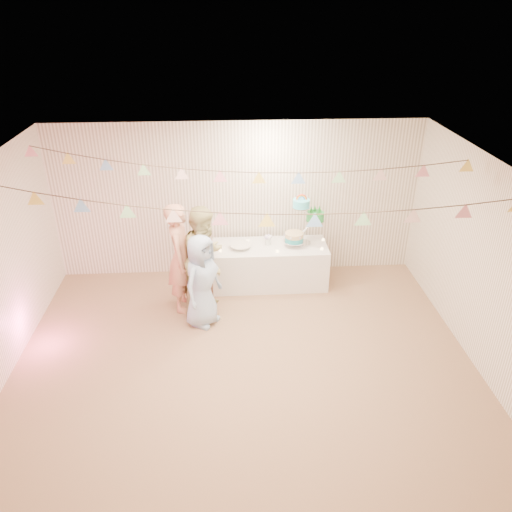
{
  "coord_description": "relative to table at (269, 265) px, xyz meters",
  "views": [
    {
      "loc": [
        -0.17,
        -5.19,
        4.3
      ],
      "look_at": [
        0.2,
        0.8,
        1.15
      ],
      "focal_mm": 35.0,
      "sensor_mm": 36.0,
      "label": 1
    }
  ],
  "objects": [
    {
      "name": "floor",
      "position": [
        -0.5,
        -2.0,
        -0.35
      ],
      "size": [
        6.0,
        6.0,
        0.0
      ],
      "primitive_type": "plane",
      "color": "#846247",
      "rests_on": "ground"
    },
    {
      "name": "ceiling",
      "position": [
        -0.5,
        -2.0,
        2.25
      ],
      "size": [
        6.0,
        6.0,
        0.0
      ],
      "primitive_type": "plane",
      "color": "silver",
      "rests_on": "ground"
    },
    {
      "name": "back_wall",
      "position": [
        -0.5,
        0.5,
        0.95
      ],
      "size": [
        6.0,
        6.0,
        0.0
      ],
      "primitive_type": "plane",
      "color": "white",
      "rests_on": "ground"
    },
    {
      "name": "front_wall",
      "position": [
        -0.5,
        -4.5,
        0.95
      ],
      "size": [
        6.0,
        6.0,
        0.0
      ],
      "primitive_type": "plane",
      "color": "white",
      "rests_on": "ground"
    },
    {
      "name": "right_wall",
      "position": [
        2.5,
        -2.0,
        0.95
      ],
      "size": [
        5.0,
        5.0,
        0.0
      ],
      "primitive_type": "plane",
      "color": "white",
      "rests_on": "ground"
    },
    {
      "name": "table",
      "position": [
        0.0,
        0.0,
        0.0
      ],
      "size": [
        1.86,
        0.74,
        0.7
      ],
      "primitive_type": "cube",
      "color": "silver",
      "rests_on": "floor"
    },
    {
      "name": "cake_stand",
      "position": [
        0.55,
        0.05,
        0.8
      ],
      "size": [
        0.72,
        0.42,
        0.81
      ],
      "primitive_type": null,
      "color": "silver",
      "rests_on": "table"
    },
    {
      "name": "cake_bottom",
      "position": [
        0.4,
        -0.01,
        0.49
      ],
      "size": [
        0.31,
        0.31,
        0.15
      ],
      "primitive_type": null,
      "color": "teal",
      "rests_on": "cake_stand"
    },
    {
      "name": "cake_middle",
      "position": [
        0.73,
        0.14,
        0.76
      ],
      "size": [
        0.27,
        0.27,
        0.22
      ],
      "primitive_type": null,
      "color": "#1F9039",
      "rests_on": "cake_stand"
    },
    {
      "name": "cake_top_tier",
      "position": [
        0.49,
        0.02,
        1.03
      ],
      "size": [
        0.25,
        0.25,
        0.19
      ],
      "primitive_type": null,
      "color": "#4BD5EC",
      "rests_on": "cake_stand"
    },
    {
      "name": "platter",
      "position": [
        -0.47,
        -0.05,
        0.41
      ],
      "size": [
        0.34,
        0.34,
        0.02
      ],
      "primitive_type": "cylinder",
      "color": "white",
      "rests_on": "table"
    },
    {
      "name": "posy",
      "position": [
        -0.02,
        0.05,
        0.49
      ],
      "size": [
        0.15,
        0.15,
        0.17
      ],
      "primitive_type": null,
      "color": "white",
      "rests_on": "table"
    },
    {
      "name": "person_adult_a",
      "position": [
        -1.37,
        -0.62,
        0.5
      ],
      "size": [
        0.46,
        0.66,
        1.7
      ],
      "primitive_type": "imported",
      "rotation": [
        0.0,
        0.0,
        1.48
      ],
      "color": "tan",
      "rests_on": "floor"
    },
    {
      "name": "person_adult_b",
      "position": [
        -1.01,
        -0.71,
        0.5
      ],
      "size": [
        0.96,
        1.03,
        1.69
      ],
      "primitive_type": "imported",
      "rotation": [
        0.0,
        0.0,
        1.06
      ],
      "color": "tan",
      "rests_on": "floor"
    },
    {
      "name": "person_child",
      "position": [
        -1.06,
        -1.06,
        0.35
      ],
      "size": [
        0.76,
        0.82,
        1.41
      ],
      "primitive_type": "imported",
      "rotation": [
        0.0,
        0.0,
        0.98
      ],
      "color": "#98B3D7",
      "rests_on": "floor"
    },
    {
      "name": "bunting_back",
      "position": [
        -0.5,
        -0.9,
        2.0
      ],
      "size": [
        5.6,
        1.1,
        0.4
      ],
      "primitive_type": null,
      "color": "pink",
      "rests_on": "ceiling"
    },
    {
      "name": "bunting_front",
      "position": [
        -0.5,
        -2.2,
        1.97
      ],
      "size": [
        5.6,
        0.9,
        0.36
      ],
      "primitive_type": null,
      "color": "#72A5E5",
      "rests_on": "ceiling"
    },
    {
      "name": "tealight_0",
      "position": [
        -0.8,
        -0.15,
        0.36
      ],
      "size": [
        0.04,
        0.04,
        0.03
      ],
      "primitive_type": "cylinder",
      "color": "#FFD88C",
      "rests_on": "table"
    },
    {
      "name": "tealight_1",
      "position": [
        -0.35,
        0.18,
        0.36
      ],
      "size": [
        0.04,
        0.04,
        0.03
      ],
      "primitive_type": "cylinder",
      "color": "#FFD88C",
      "rests_on": "table"
    },
    {
      "name": "tealight_2",
      "position": [
        0.1,
        -0.22,
        0.36
      ],
      "size": [
        0.04,
        0.04,
        0.03
      ],
      "primitive_type": "cylinder",
      "color": "#FFD88C",
      "rests_on": "table"
    },
    {
      "name": "tealight_3",
      "position": [
        0.35,
        0.22,
        0.36
      ],
      "size": [
        0.04,
        0.04,
        0.03
      ],
      "primitive_type": "cylinder",
      "color": "#FFD88C",
      "rests_on": "table"
    },
    {
      "name": "tealight_4",
      "position": [
        0.82,
        -0.18,
        0.36
      ],
      "size": [
        0.04,
        0.04,
        0.03
      ],
      "primitive_type": "cylinder",
      "color": "#FFD88C",
      "rests_on": "table"
    },
    {
      "name": "tealight_5",
      "position": [
        0.9,
        0.15,
        0.36
      ],
      "size": [
        0.04,
        0.04,
        0.03
      ],
      "primitive_type": "cylinder",
      "color": "#FFD88C",
      "rests_on": "table"
    }
  ]
}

